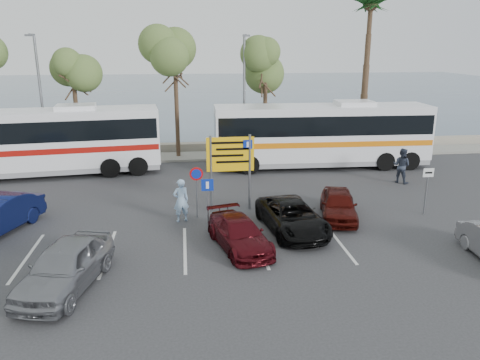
{
  "coord_description": "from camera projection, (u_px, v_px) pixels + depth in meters",
  "views": [
    {
      "loc": [
        -1.1,
        -17.62,
        7.61
      ],
      "look_at": [
        1.42,
        3.0,
        1.51
      ],
      "focal_mm": 35.0,
      "sensor_mm": 36.0,
      "label": 1
    }
  ],
  "objects": [
    {
      "name": "kerb_strip",
      "position": [
        200.0,
        156.0,
        32.36
      ],
      "size": [
        44.0,
        2.4,
        0.15
      ],
      "primitive_type": "cube",
      "color": "gray",
      "rests_on": "ground"
    },
    {
      "name": "ground",
      "position": [
        214.0,
        237.0,
        19.05
      ],
      "size": [
        120.0,
        120.0,
        0.0
      ],
      "primitive_type": "plane",
      "color": "#2F2F31",
      "rests_on": "ground"
    },
    {
      "name": "sea",
      "position": [
        189.0,
        91.0,
        76.19
      ],
      "size": [
        140.0,
        140.0,
        0.0
      ],
      "primitive_type": "plane",
      "color": "#405666",
      "rests_on": "ground"
    },
    {
      "name": "pedestrian_near",
      "position": [
        181.0,
        200.0,
        20.5
      ],
      "size": [
        0.81,
        0.64,
        1.95
      ],
      "primitive_type": "imported",
      "rotation": [
        0.0,
        0.0,
        3.42
      ],
      "color": "#98BBDD",
      "rests_on": "ground"
    },
    {
      "name": "coach_bus_right",
      "position": [
        321.0,
        137.0,
        29.38
      ],
      "size": [
        13.43,
        3.19,
        4.17
      ],
      "color": "white",
      "rests_on": "ground"
    },
    {
      "name": "sign_taxi",
      "position": [
        427.0,
        185.0,
        21.21
      ],
      "size": [
        0.5,
        0.07,
        2.2
      ],
      "color": "slate",
      "rests_on": "ground"
    },
    {
      "name": "tree_left",
      "position": [
        72.0,
        69.0,
        29.76
      ],
      "size": [
        3.2,
        3.2,
        7.2
      ],
      "color": "#382619",
      "rests_on": "kerb_strip"
    },
    {
      "name": "pedestrian_far",
      "position": [
        401.0,
        166.0,
        26.24
      ],
      "size": [
        1.21,
        1.21,
        1.98
      ],
      "primitive_type": "imported",
      "rotation": [
        0.0,
        0.0,
        2.35
      ],
      "color": "#2C3443",
      "rests_on": "ground"
    },
    {
      "name": "car_maroon",
      "position": [
        239.0,
        234.0,
        17.91
      ],
      "size": [
        2.58,
        4.3,
        1.17
      ],
      "primitive_type": "imported",
      "rotation": [
        0.0,
        0.0,
        0.25
      ],
      "color": "#480C11",
      "rests_on": "ground"
    },
    {
      "name": "tree_mid",
      "position": [
        175.0,
        58.0,
        30.33
      ],
      "size": [
        3.2,
        3.2,
        8.0
      ],
      "color": "#382619",
      "rests_on": "kerb_strip"
    },
    {
      "name": "street_lamp_left",
      "position": [
        40.0,
        93.0,
        29.47
      ],
      "size": [
        0.45,
        1.15,
        8.01
      ],
      "color": "slate",
      "rests_on": "kerb_strip"
    },
    {
      "name": "direction_sign",
      "position": [
        230.0,
        160.0,
        21.53
      ],
      "size": [
        2.2,
        0.12,
        3.6
      ],
      "color": "slate",
      "rests_on": "ground"
    },
    {
      "name": "sign_no_stop",
      "position": [
        197.0,
        184.0,
        20.81
      ],
      "size": [
        0.6,
        0.08,
        2.35
      ],
      "color": "slate",
      "rests_on": "ground"
    },
    {
      "name": "suv_black",
      "position": [
        292.0,
        217.0,
        19.52
      ],
      "size": [
        2.69,
        4.82,
        1.27
      ],
      "primitive_type": "imported",
      "rotation": [
        0.0,
        0.0,
        0.13
      ],
      "color": "black",
      "rests_on": "ground"
    },
    {
      "name": "car_red",
      "position": [
        338.0,
        204.0,
        20.96
      ],
      "size": [
        2.43,
        4.07,
        1.3
      ],
      "primitive_type": "imported",
      "rotation": [
        0.0,
        0.0,
        -0.25
      ],
      "color": "#410D09",
      "rests_on": "ground"
    },
    {
      "name": "sign_parking",
      "position": [
        208.0,
        197.0,
        19.37
      ],
      "size": [
        0.5,
        0.07,
        2.25
      ],
      "color": "slate",
      "rests_on": "ground"
    },
    {
      "name": "car_silver_a",
      "position": [
        65.0,
        266.0,
        14.92
      ],
      "size": [
        2.87,
        4.81,
        1.53
      ],
      "primitive_type": "imported",
      "rotation": [
        0.0,
        0.0,
        -0.25
      ],
      "color": "gray",
      "rests_on": "ground"
    },
    {
      "name": "lane_markings",
      "position": [
        186.0,
        249.0,
        17.97
      ],
      "size": [
        12.02,
        4.2,
        0.01
      ],
      "primitive_type": null,
      "color": "silver",
      "rests_on": "ground"
    },
    {
      "name": "seawall",
      "position": [
        199.0,
        147.0,
        34.2
      ],
      "size": [
        48.0,
        0.8,
        0.6
      ],
      "primitive_type": "cube",
      "color": "gray",
      "rests_on": "ground"
    },
    {
      "name": "coach_bus_left",
      "position": [
        44.0,
        144.0,
        27.43
      ],
      "size": [
        13.56,
        4.32,
        4.15
      ],
      "color": "white",
      "rests_on": "ground"
    },
    {
      "name": "tree_right",
      "position": [
        266.0,
        65.0,
        31.17
      ],
      "size": [
        3.2,
        3.2,
        7.4
      ],
      "color": "#382619",
      "rests_on": "kerb_strip"
    },
    {
      "name": "street_lamp_right",
      "position": [
        244.0,
        90.0,
        30.98
      ],
      "size": [
        0.45,
        1.15,
        8.01
      ],
      "color": "slate",
      "rests_on": "kerb_strip"
    },
    {
      "name": "palm_tree",
      "position": [
        371.0,
        7.0,
        30.94
      ],
      "size": [
        4.8,
        4.8,
        11.2
      ],
      "color": "#382619",
      "rests_on": "kerb_strip"
    }
  ]
}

